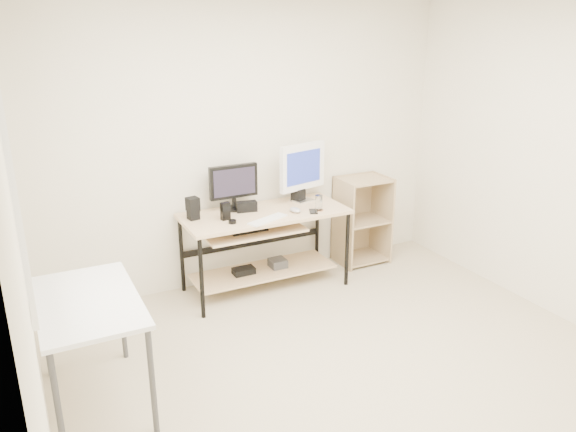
{
  "coord_description": "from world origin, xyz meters",
  "views": [
    {
      "loc": [
        -1.96,
        -2.72,
        2.35
      ],
      "look_at": [
        0.06,
        1.3,
        0.81
      ],
      "focal_mm": 35.0,
      "sensor_mm": 36.0,
      "label": 1
    }
  ],
  "objects_px": {
    "side_table": "(89,311)",
    "white_imac": "(302,168)",
    "shelf_unit": "(360,219)",
    "audio_controller": "(225,211)",
    "desk": "(262,234)",
    "black_monitor": "(234,184)"
  },
  "relations": [
    {
      "from": "side_table",
      "to": "black_monitor",
      "type": "height_order",
      "value": "black_monitor"
    },
    {
      "from": "desk",
      "to": "side_table",
      "type": "relative_size",
      "value": 1.5
    },
    {
      "from": "black_monitor",
      "to": "white_imac",
      "type": "relative_size",
      "value": 0.82
    },
    {
      "from": "side_table",
      "to": "audio_controller",
      "type": "height_order",
      "value": "audio_controller"
    },
    {
      "from": "white_imac",
      "to": "audio_controller",
      "type": "xyz_separation_m",
      "value": [
        -0.85,
        -0.18,
        -0.24
      ]
    },
    {
      "from": "desk",
      "to": "black_monitor",
      "type": "distance_m",
      "value": 0.52
    },
    {
      "from": "desk",
      "to": "shelf_unit",
      "type": "distance_m",
      "value": 1.19
    },
    {
      "from": "desk",
      "to": "audio_controller",
      "type": "height_order",
      "value": "audio_controller"
    },
    {
      "from": "desk",
      "to": "shelf_unit",
      "type": "xyz_separation_m",
      "value": [
        1.18,
        0.16,
        -0.09
      ]
    },
    {
      "from": "shelf_unit",
      "to": "audio_controller",
      "type": "bearing_deg",
      "value": -172.44
    },
    {
      "from": "side_table",
      "to": "white_imac",
      "type": "distance_m",
      "value": 2.49
    },
    {
      "from": "side_table",
      "to": "desk",
      "type": "bearing_deg",
      "value": 32.65
    },
    {
      "from": "shelf_unit",
      "to": "black_monitor",
      "type": "relative_size",
      "value": 1.98
    },
    {
      "from": "shelf_unit",
      "to": "black_monitor",
      "type": "xyz_separation_m",
      "value": [
        -1.37,
        0.03,
        0.54
      ]
    },
    {
      "from": "white_imac",
      "to": "audio_controller",
      "type": "distance_m",
      "value": 0.9
    },
    {
      "from": "shelf_unit",
      "to": "audio_controller",
      "type": "height_order",
      "value": "audio_controller"
    },
    {
      "from": "shelf_unit",
      "to": "side_table",
      "type": "bearing_deg",
      "value": -156.67
    },
    {
      "from": "side_table",
      "to": "white_imac",
      "type": "relative_size",
      "value": 1.81
    },
    {
      "from": "desk",
      "to": "black_monitor",
      "type": "relative_size",
      "value": 3.3
    },
    {
      "from": "shelf_unit",
      "to": "black_monitor",
      "type": "distance_m",
      "value": 1.47
    },
    {
      "from": "black_monitor",
      "to": "side_table",
      "type": "bearing_deg",
      "value": -140.55
    },
    {
      "from": "black_monitor",
      "to": "audio_controller",
      "type": "relative_size",
      "value": 2.92
    }
  ]
}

